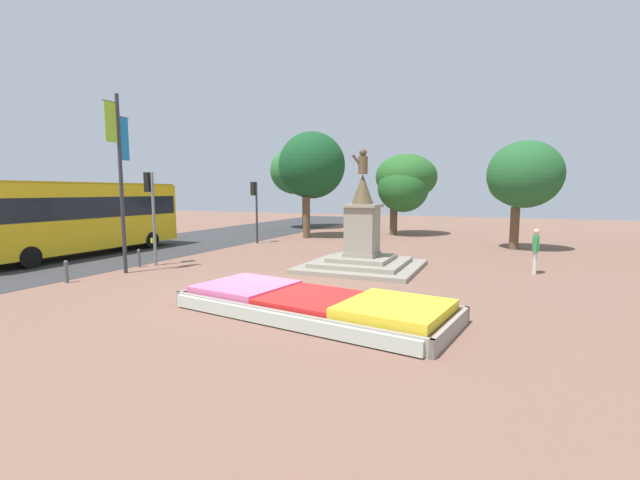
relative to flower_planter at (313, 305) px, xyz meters
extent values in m
plane|color=brown|center=(-2.32, 1.43, -0.25)|extent=(87.16, 87.16, 0.00)
cube|color=#333335|center=(-13.63, 1.43, -0.24)|extent=(8.13, 76.27, 0.01)
cube|color=#38281C|center=(-0.05, 0.07, -0.08)|extent=(7.21, 3.60, 0.34)
cube|color=gray|center=(-0.26, -1.22, -0.06)|extent=(7.02, 1.25, 0.38)
cube|color=gray|center=(0.16, 1.35, -0.06)|extent=(7.02, 1.25, 0.38)
cube|color=gray|center=(-3.50, 0.63, -0.06)|extent=(0.54, 2.69, 0.38)
cube|color=gray|center=(3.40, -0.50, -0.06)|extent=(0.54, 2.69, 0.38)
cube|color=#D86699|center=(-2.25, 0.43, 0.19)|extent=(2.58, 2.64, 0.18)
cube|color=red|center=(-0.05, 0.07, 0.16)|extent=(2.58, 2.64, 0.13)
cube|color=yellow|center=(2.15, -0.30, 0.21)|extent=(2.58, 2.64, 0.23)
cube|color=#B2BCAD|center=(-0.27, -1.27, -0.06)|extent=(6.68, 1.29, 0.31)
cube|color=gray|center=(-0.82, 6.70, -0.16)|extent=(4.51, 4.51, 0.17)
cube|color=gray|center=(-0.82, 6.70, 0.00)|extent=(3.42, 3.42, 0.17)
cube|color=gray|center=(-0.82, 6.70, 0.17)|extent=(2.33, 2.33, 0.17)
cube|color=gray|center=(-0.82, 6.70, 0.34)|extent=(1.24, 1.24, 0.17)
cube|color=gray|center=(-0.82, 6.70, 1.32)|extent=(1.16, 1.16, 1.80)
cube|color=gray|center=(-0.82, 6.70, 2.28)|extent=(1.37, 1.37, 0.12)
cone|color=brown|center=(-0.82, 6.70, 2.93)|extent=(0.87, 0.87, 1.18)
cylinder|color=brown|center=(-0.82, 6.70, 3.86)|extent=(0.37, 0.37, 0.69)
sphere|color=brown|center=(-0.82, 6.70, 4.36)|extent=(0.30, 0.30, 0.30)
cylinder|color=brown|center=(-0.99, 6.54, 4.00)|extent=(0.43, 0.41, 0.55)
cylinder|color=slate|center=(-9.00, 4.00, 1.68)|extent=(0.12, 0.12, 3.87)
cube|color=black|center=(-9.20, 4.00, 3.22)|extent=(0.24, 0.28, 0.80)
cylinder|color=red|center=(-9.34, 4.00, 3.48)|extent=(0.03, 0.14, 0.14)
cylinder|color=#543E08|center=(-9.34, 4.00, 3.22)|extent=(0.03, 0.14, 0.14)
cylinder|color=#0D4211|center=(-9.34, 4.00, 2.95)|extent=(0.03, 0.14, 0.14)
cube|color=gold|center=(-9.10, 4.00, 0.80)|extent=(0.10, 0.16, 0.20)
cylinder|color=#2D2D33|center=(-9.12, 12.33, 1.57)|extent=(0.12, 0.12, 3.64)
cube|color=black|center=(-9.32, 12.31, 3.00)|extent=(0.27, 0.30, 0.80)
cylinder|color=red|center=(-9.45, 12.29, 3.26)|extent=(0.04, 0.14, 0.14)
cylinder|color=#543E08|center=(-9.45, 12.29, 3.00)|extent=(0.04, 0.14, 0.14)
cylinder|color=#0D4211|center=(-9.45, 12.29, 2.73)|extent=(0.04, 0.14, 0.14)
cylinder|color=#2D2D33|center=(-8.81, 2.26, 3.06)|extent=(0.14, 0.14, 6.62)
cube|color=#1972B2|center=(-8.80, 2.52, 4.78)|extent=(0.03, 0.37, 1.58)
cylinder|color=#2D2D33|center=(-8.80, 2.52, 5.58)|extent=(0.04, 0.51, 0.03)
cube|color=#8CBF2D|center=(-8.81, 1.95, 5.33)|extent=(0.03, 0.49, 1.44)
cylinder|color=#2D2D33|center=(-8.81, 1.95, 6.05)|extent=(0.04, 0.63, 0.03)
cube|color=gold|center=(-14.37, 4.48, 1.63)|extent=(2.77, 11.06, 3.06)
cube|color=black|center=(-14.37, 4.48, 2.09)|extent=(2.78, 10.73, 0.98)
cube|color=#B79214|center=(-14.37, 4.48, 3.21)|extent=(2.71, 10.84, 0.10)
cylinder|color=black|center=(-15.62, 8.04, 0.20)|extent=(0.29, 0.90, 0.90)
cylinder|color=black|center=(-13.23, 8.08, 0.20)|extent=(0.29, 0.90, 0.90)
cylinder|color=black|center=(-13.13, 1.47, 0.20)|extent=(0.29, 0.90, 0.90)
cylinder|color=beige|center=(5.51, 8.03, 0.18)|extent=(0.13, 0.13, 0.85)
cylinder|color=beige|center=(5.51, 8.21, 0.18)|extent=(0.13, 0.13, 0.85)
cube|color=#338C4C|center=(5.51, 8.12, 0.91)|extent=(0.23, 0.38, 0.60)
cylinder|color=#338C4C|center=(5.50, 7.88, 0.88)|extent=(0.09, 0.09, 0.57)
cylinder|color=#338C4C|center=(5.51, 8.36, 0.88)|extent=(0.09, 0.09, 0.57)
sphere|color=tan|center=(5.51, 8.12, 1.35)|extent=(0.22, 0.22, 0.22)
cube|color=olive|center=(5.51, 8.42, 0.39)|extent=(0.13, 0.28, 0.22)
cylinder|color=#4C5156|center=(-9.24, 0.18, 0.09)|extent=(0.12, 0.12, 0.67)
sphere|color=#4C5156|center=(-9.24, 0.18, 0.46)|extent=(0.14, 0.14, 0.14)
cylinder|color=#4C5156|center=(-9.33, 3.44, 0.08)|extent=(0.12, 0.12, 0.65)
sphere|color=#4C5156|center=(-9.33, 3.44, 0.44)|extent=(0.13, 0.13, 0.13)
cylinder|color=brown|center=(-2.75, 20.38, 0.82)|extent=(0.53, 0.53, 2.13)
ellipsoid|color=#245E27|center=(-2.07, 20.16, 3.10)|extent=(3.53, 3.46, 3.40)
ellipsoid|color=#275D25|center=(-2.04, 20.98, 3.85)|extent=(4.29, 4.68, 3.23)
cylinder|color=brown|center=(4.96, 15.37, 0.88)|extent=(0.47, 0.47, 2.26)
ellipsoid|color=#225A2B|center=(5.32, 15.20, 3.72)|extent=(3.75, 3.33, 3.48)
ellipsoid|color=#24582B|center=(5.02, 15.56, 3.26)|extent=(2.96, 3.12, 2.28)
cylinder|color=brown|center=(-7.61, 16.12, 1.12)|extent=(0.48, 0.48, 2.75)
ellipsoid|color=#164E25|center=(-8.03, 16.67, 4.47)|extent=(3.22, 3.43, 2.53)
ellipsoid|color=#164823|center=(-7.54, 16.85, 4.58)|extent=(4.46, 4.38, 4.42)
cylinder|color=brown|center=(-10.99, 23.21, 1.39)|extent=(0.51, 0.51, 3.28)
ellipsoid|color=#2D692F|center=(-11.12, 24.03, 4.41)|extent=(4.58, 4.87, 4.13)
ellipsoid|color=#2A6D36|center=(-11.70, 22.81, 4.52)|extent=(4.22, 4.04, 3.83)
ellipsoid|color=#2A6B31|center=(-11.35, 22.52, 4.63)|extent=(4.56, 4.21, 3.76)
camera|label=1|loc=(4.24, -9.60, 2.84)|focal=24.00mm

